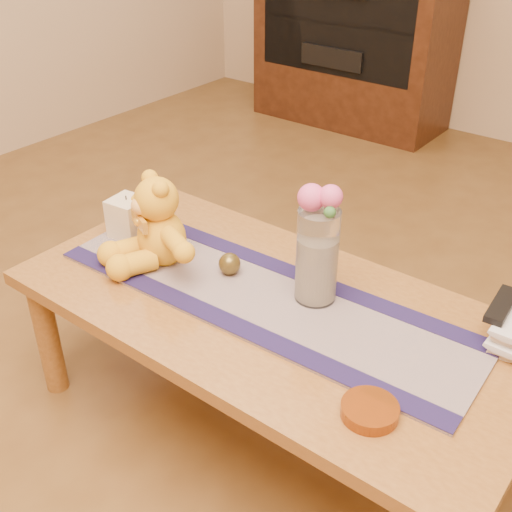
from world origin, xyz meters
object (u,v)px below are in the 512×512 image
Objects in this scene: teddy_bear at (160,221)px; book_bottom at (497,327)px; tv_remote at (502,305)px; amber_dish at (370,411)px; bronze_ball at (230,264)px; pillar_candle at (128,217)px; glass_vase at (317,256)px.

book_bottom is at bearing 40.62° from teddy_bear.
amber_dish is at bearing -108.14° from tv_remote.
amber_dish is at bearing -110.75° from book_bottom.
teddy_bear reaches higher than tv_remote.
bronze_ball reaches higher than book_bottom.
bronze_ball is (0.21, 0.06, -0.09)m from teddy_bear.
pillar_candle is 0.99m from amber_dish.
book_bottom is 0.46m from amber_dish.
teddy_bear is at bearing 167.39° from amber_dish.
teddy_bear is 0.20m from pillar_candle.
book_bottom is 1.80× the size of amber_dish.
pillar_candle is (-0.18, 0.04, -0.06)m from teddy_bear.
teddy_bear reaches higher than amber_dish.
glass_vase is at bearing 138.92° from amber_dish.
teddy_bear reaches higher than pillar_candle.
amber_dish is (0.58, -0.23, -0.03)m from bronze_ball.
teddy_bear is at bearing -167.55° from tv_remote.
bronze_ball is (-0.26, -0.05, -0.10)m from glass_vase.
tv_remote is (0.00, -0.01, 0.07)m from book_bottom.
glass_vase is at bearing 36.56° from teddy_bear.
teddy_bear is 0.23m from bronze_ball.
book_bottom is at bearing 12.41° from pillar_candle.
teddy_bear is at bearing -167.09° from glass_vase.
teddy_bear is 5.88× the size of bronze_ball.
book_bottom is at bearing 21.11° from glass_vase.
bronze_ball is at bearing -169.43° from book_bottom.
teddy_bear is 1.42× the size of glass_vase.
pillar_candle is 0.47× the size of glass_vase.
glass_vase reaches higher than book_bottom.
glass_vase is at bearing 11.00° from bronze_ball.
tv_remote is (0.90, 0.26, -0.05)m from teddy_bear.
pillar_candle reaches higher than tv_remote.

